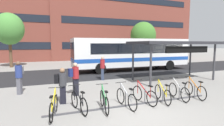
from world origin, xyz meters
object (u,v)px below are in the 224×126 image
street_tree_0 (143,35)px  transit_shelter (175,44)px  city_bus (132,53)px  commuter_grey_pack_0 (19,75)px  parked_bicycle_red_4 (144,95)px  parked_bicycle_green_2 (104,101)px  parked_bicycle_silver_3 (126,98)px  commuter_teal_pack_2 (102,66)px  parked_bicycle_yellow_0 (54,107)px  parked_bicycle_white_6 (179,91)px  commuter_black_pack_4 (62,83)px  parked_bicycle_orange_7 (195,90)px  street_tree_1 (9,29)px  parked_bicycle_black_1 (79,102)px  parked_bicycle_yellow_5 (162,94)px  commuter_navy_pack_1 (75,77)px

street_tree_0 → transit_shelter: bearing=-113.2°
city_bus → commuter_grey_pack_0: (-9.71, -5.49, -0.75)m
city_bus → commuter_grey_pack_0: bearing=31.3°
city_bus → parked_bicycle_red_4: size_ratio=7.05×
parked_bicycle_green_2 → parked_bicycle_silver_3: size_ratio=0.99×
transit_shelter → commuter_teal_pack_2: (-4.91, 2.02, -1.66)m
parked_bicycle_red_4 → transit_shelter: size_ratio=0.27×
parked_bicycle_yellow_0 → commuter_teal_pack_2: (3.88, 5.75, 0.63)m
parked_bicycle_yellow_0 → parked_bicycle_white_6: size_ratio=0.99×
parked_bicycle_white_6 → parked_bicycle_silver_3: bearing=99.7°
commuter_grey_pack_0 → commuter_teal_pack_2: bearing=125.9°
parked_bicycle_red_4 → commuter_grey_pack_0: bearing=47.8°
commuter_black_pack_4 → parked_bicycle_orange_7: bearing=-5.1°
parked_bicycle_orange_7 → street_tree_1: size_ratio=0.27×
commuter_teal_pack_2 → commuter_black_pack_4: bearing=-19.0°
parked_bicycle_black_1 → commuter_black_pack_4: bearing=12.9°
parked_bicycle_yellow_0 → commuter_black_pack_4: size_ratio=1.03×
parked_bicycle_yellow_0 → commuter_black_pack_4: commuter_black_pack_4 is taller
parked_bicycle_green_2 → parked_bicycle_red_4: bearing=-77.7°
commuter_black_pack_4 → street_tree_1: size_ratio=0.26×
parked_bicycle_black_1 → street_tree_1: street_tree_1 is taller
parked_bicycle_yellow_5 → parked_bicycle_orange_7: size_ratio=0.99×
city_bus → parked_bicycle_silver_3: size_ratio=7.02×
parked_bicycle_silver_3 → parked_bicycle_yellow_5: (1.89, 0.01, 0.00)m
street_tree_1 → transit_shelter: bearing=-46.2°
transit_shelter → commuter_grey_pack_0: transit_shelter is taller
parked_bicycle_yellow_5 → parked_bicycle_green_2: bearing=102.8°
commuter_teal_pack_2 → street_tree_0: 16.43m
parked_bicycle_black_1 → transit_shelter: bearing=-75.1°
commuter_grey_pack_0 → parked_bicycle_white_6: bearing=78.1°
parked_bicycle_yellow_0 → parked_bicycle_white_6: 5.81m
street_tree_1 → parked_bicycle_black_1: bearing=-74.7°
parked_bicycle_red_4 → parked_bicycle_yellow_5: 0.91m
parked_bicycle_black_1 → commuter_grey_pack_0: bearing=23.9°
city_bus → parked_bicycle_black_1: size_ratio=7.09×
city_bus → parked_bicycle_silver_3: city_bus is taller
parked_bicycle_white_6 → street_tree_1: size_ratio=0.28×
parked_bicycle_yellow_5 → street_tree_1: bearing=39.4°
commuter_teal_pack_2 → parked_bicycle_orange_7: bearing=45.2°
city_bus → commuter_navy_pack_1: size_ratio=7.00×
parked_bicycle_red_4 → commuter_black_pack_4: size_ratio=1.05×
parked_bicycle_silver_3 → parked_bicycle_orange_7: bearing=-93.8°
commuter_grey_pack_0 → street_tree_1: street_tree_1 is taller
parked_bicycle_red_4 → parked_bicycle_white_6: (1.89, -0.10, 0.00)m
parked_bicycle_green_2 → transit_shelter: size_ratio=0.27×
parked_bicycle_silver_3 → commuter_navy_pack_1: bearing=30.7°
parked_bicycle_red_4 → commuter_teal_pack_2: bearing=-6.7°
parked_bicycle_yellow_5 → commuter_teal_pack_2: 5.95m
commuter_grey_pack_0 → parked_bicycle_yellow_0: bearing=37.2°
city_bus → parked_bicycle_black_1: (-7.27, -9.16, -1.39)m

